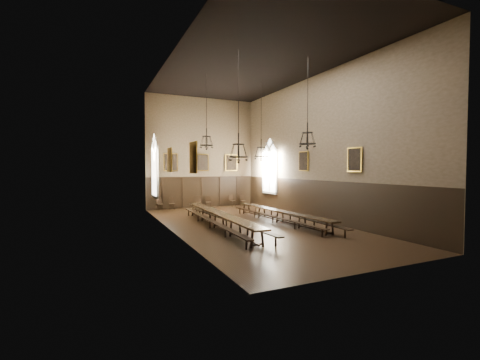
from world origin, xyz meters
TOP-DOWN VIEW (x-y plane):
  - floor at (0.00, 0.00)m, footprint 9.00×18.00m
  - ceiling at (0.00, 0.00)m, footprint 9.00×18.00m
  - wall_back at (0.00, 9.01)m, footprint 9.00×0.02m
  - wall_front at (0.00, -9.01)m, footprint 9.00×0.02m
  - wall_left at (-4.51, 0.00)m, footprint 0.02×18.00m
  - wall_right at (4.51, 0.00)m, footprint 0.02×18.00m
  - wainscot_panelling at (0.00, 0.00)m, footprint 9.00×18.00m
  - table_left at (-1.93, -0.03)m, footprint 1.04×10.57m
  - table_right at (1.99, 0.00)m, footprint 1.18×9.21m
  - bench_left_outer at (-2.46, -0.04)m, footprint 0.66×10.55m
  - bench_left_inner at (-1.53, -0.11)m, footprint 0.87×10.47m
  - bench_right_inner at (1.47, -0.01)m, footprint 0.67×9.33m
  - bench_right_outer at (2.61, -0.16)m, footprint 0.60×10.33m
  - chair_0 at (-3.54, 8.49)m, footprint 0.50×0.50m
  - chair_1 at (-2.60, 8.54)m, footprint 0.48×0.48m
  - chair_3 at (-0.44, 8.49)m, footprint 0.49×0.49m
  - chair_4 at (0.42, 8.51)m, footprint 0.48×0.48m
  - chair_6 at (2.50, 8.47)m, footprint 0.56×0.56m
  - chair_7 at (3.50, 8.48)m, footprint 0.43×0.43m
  - chandelier_back_left at (-1.79, 2.46)m, footprint 0.85×0.85m
  - chandelier_back_right at (1.85, 2.14)m, footprint 0.92×0.92m
  - chandelier_front_left at (-1.68, -2.08)m, footprint 0.95×0.95m
  - chandelier_front_right at (2.04, -2.56)m, footprint 0.89×0.89m
  - portrait_back_0 at (-2.60, 8.88)m, footprint 1.10×0.12m
  - portrait_back_1 at (0.00, 8.88)m, footprint 1.10×0.12m
  - portrait_back_2 at (2.60, 8.88)m, footprint 1.10×0.12m
  - portrait_left_0 at (-4.38, 1.00)m, footprint 0.12×1.00m
  - portrait_left_1 at (-4.38, -3.50)m, footprint 0.12×1.00m
  - portrait_right_0 at (4.38, 1.00)m, footprint 0.12×1.00m
  - portrait_right_1 at (4.38, -3.50)m, footprint 0.12×1.00m
  - window_right at (4.43, 5.50)m, footprint 0.20×2.20m
  - window_left at (-4.43, 5.50)m, footprint 0.20×2.20m

SIDE VIEW (x-z plane):
  - floor at x=0.00m, z-range -0.02..0.00m
  - bench_right_inner at x=1.47m, z-range 0.06..0.48m
  - chair_7 at x=3.50m, z-range -0.18..0.72m
  - chair_4 at x=0.42m, z-range -0.19..0.75m
  - chair_1 at x=-2.60m, z-range -0.19..0.76m
  - chair_0 at x=-3.54m, z-range -0.19..0.77m
  - chair_3 at x=-0.44m, z-range -0.19..0.78m
  - bench_right_outer at x=2.61m, z-range 0.06..0.53m
  - chair_6 at x=2.50m, z-range -0.20..0.79m
  - bench_left_inner at x=-1.53m, z-range 0.06..0.54m
  - bench_left_outer at x=-2.46m, z-range 0.06..0.54m
  - table_right at x=1.99m, z-range 0.00..0.72m
  - table_left at x=-1.93m, z-range 0.00..0.82m
  - wainscot_panelling at x=0.00m, z-range 0.00..2.50m
  - window_right at x=4.43m, z-range 1.10..5.70m
  - window_left at x=-4.43m, z-range 1.10..5.70m
  - portrait_back_0 at x=-2.60m, z-range 3.00..4.40m
  - portrait_back_1 at x=0.00m, z-range 3.00..4.40m
  - portrait_back_2 at x=2.60m, z-range 3.00..4.40m
  - portrait_left_0 at x=-4.38m, z-range 3.05..4.35m
  - portrait_left_1 at x=-4.38m, z-range 3.05..4.35m
  - portrait_right_0 at x=4.38m, z-range 3.05..4.35m
  - portrait_right_1 at x=4.38m, z-range 3.05..4.35m
  - chandelier_front_left at x=-1.68m, z-range 1.44..6.81m
  - chandelier_back_right at x=1.85m, z-range 1.75..6.90m
  - wall_back at x=0.00m, z-range 0.00..9.00m
  - wall_front at x=0.00m, z-range 0.00..9.00m
  - wall_left at x=-4.51m, z-range 0.00..9.00m
  - wall_right at x=4.51m, z-range 0.00..9.00m
  - chandelier_front_right at x=2.04m, z-range 2.50..7.13m
  - chandelier_back_left at x=-1.79m, z-range 2.70..7.20m
  - ceiling at x=0.00m, z-range 9.00..9.02m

